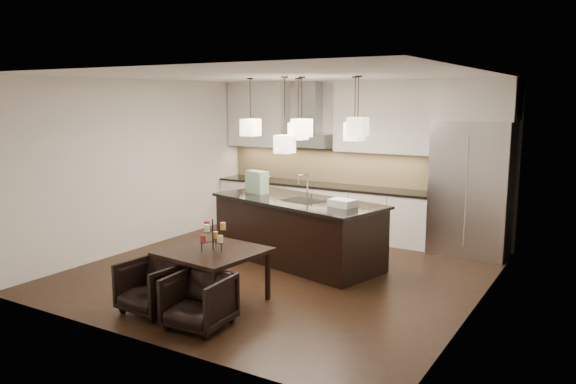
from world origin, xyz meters
The scene contains 37 objects.
floor centered at (0.00, 0.00, -0.01)m, with size 5.50×5.50×0.02m, color black.
ceiling centered at (0.00, 0.00, 2.81)m, with size 5.50×5.50×0.02m, color white.
wall_back centered at (0.00, 2.76, 1.40)m, with size 5.50×0.02×2.80m, color silver.
wall_front centered at (0.00, -2.76, 1.40)m, with size 5.50×0.02×2.80m, color silver.
wall_left centered at (-2.76, 0.00, 1.40)m, with size 0.02×5.50×2.80m, color silver.
wall_right centered at (2.76, 0.00, 1.40)m, with size 0.02×5.50×2.80m, color silver.
refrigerator centered at (2.10, 2.38, 1.07)m, with size 1.20×0.72×2.15m, color #B7B7BA.
fridge_panel centered at (2.10, 2.38, 2.47)m, with size 1.26×0.72×0.65m, color silver.
lower_cabinets centered at (-0.62, 2.43, 0.44)m, with size 4.21×0.62×0.88m, color silver.
countertop centered at (-0.62, 2.43, 0.90)m, with size 4.21×0.66×0.04m, color black.
backsplash centered at (-0.62, 2.73, 1.24)m, with size 4.21×0.02×0.63m, color #CFBA81.
upper_cab_left centered at (-2.10, 2.57, 2.17)m, with size 1.25×0.35×1.25m, color silver.
upper_cab_right centered at (0.55, 2.57, 2.17)m, with size 1.86×0.35×1.25m, color silver.
hood_canopy centered at (-0.93, 2.48, 1.72)m, with size 0.90×0.52×0.24m, color #B7B7BA.
hood_chimney centered at (-0.93, 2.59, 2.32)m, with size 0.30×0.28×0.96m, color #B7B7BA.
fruit_bowl centered at (-1.87, 2.38, 0.95)m, with size 0.26×0.26×0.06m, color silver.
island_body centered at (-0.06, 0.58, 0.47)m, with size 2.65×1.06×0.93m, color black.
island_top centered at (-0.06, 0.58, 0.96)m, with size 2.74×1.15×0.04m, color black.
faucet centered at (0.07, 0.66, 1.18)m, with size 0.11×0.25×0.40m, color silver, non-canonical shape.
tote_bag centered at (-0.91, 0.74, 1.16)m, with size 0.36×0.19×0.36m, color #1B592F.
food_container centered at (0.78, 0.41, 1.03)m, with size 0.36×0.25×0.11m, color silver.
dining_table centered at (-0.07, -1.46, 0.33)m, with size 1.10×1.10×0.66m, color black, non-canonical shape.
candelabra centered at (-0.07, -1.46, 0.86)m, with size 0.32×0.32×0.39m, color black, non-canonical shape.
candle_a centered at (0.05, -1.47, 0.82)m, with size 0.07×0.07×0.09m, color #F0E59A.
candle_b centered at (-0.12, -1.35, 0.82)m, with size 0.07×0.07×0.09m, color #D5863D.
candle_c centered at (-0.14, -1.56, 0.82)m, with size 0.07×0.07×0.09m, color maroon.
candle_d centered at (0.03, -1.39, 0.96)m, with size 0.07×0.07×0.09m, color #D5863D.
candle_e centered at (-0.18, -1.43, 0.96)m, with size 0.07×0.07×0.09m, color maroon.
candle_f centered at (-0.06, -1.58, 0.96)m, with size 0.07×0.07×0.09m, color #F0E59A.
armchair_left centered at (-0.49, -2.08, 0.31)m, with size 0.66×0.68×0.62m, color black.
armchair_right centered at (0.28, -2.16, 0.30)m, with size 0.64×0.66×0.60m, color black.
pendant_a centered at (-0.84, 0.47, 2.05)m, with size 0.24×0.24×0.26m, color beige.
pendant_b centered at (-0.22, 0.87, 1.99)m, with size 0.24×0.24×0.26m, color beige.
pendant_c centered at (0.10, 0.42, 2.07)m, with size 0.24×0.24×0.26m, color beige.
pendant_d centered at (0.79, 0.75, 2.02)m, with size 0.24×0.24×0.26m, color beige.
pendant_e centered at (0.95, 0.50, 2.10)m, with size 0.24×0.24×0.26m, color beige.
pendant_f centered at (-0.10, 0.27, 1.84)m, with size 0.24×0.24×0.26m, color beige.
Camera 1 is at (4.14, -6.68, 2.50)m, focal length 35.00 mm.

